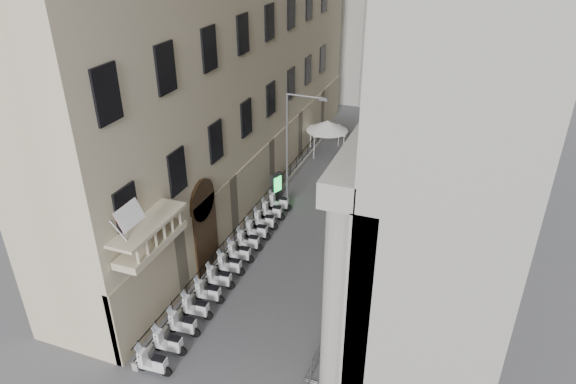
# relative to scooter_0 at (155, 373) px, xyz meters

# --- Properties ---
(iron_fence) EXTENTS (0.30, 28.00, 1.40)m
(iron_fence) POSITION_rel_scooter_0_xyz_m (-0.89, 13.79, 0.00)
(iron_fence) COLOR black
(iron_fence) RESTS_ON ground
(blue_awning) EXTENTS (1.60, 3.00, 3.00)m
(blue_awning) POSITION_rel_scooter_0_xyz_m (7.56, 21.79, 0.00)
(blue_awning) COLOR navy
(blue_awning) RESTS_ON ground
(flag) EXTENTS (1.00, 1.40, 8.20)m
(flag) POSITION_rel_scooter_0_xyz_m (-0.59, 0.79, 0.00)
(flag) COLOR #9E0C11
(flag) RESTS_ON ground
(scooter_0) EXTENTS (1.44, 0.66, 1.50)m
(scooter_0) POSITION_rel_scooter_0_xyz_m (0.00, 0.00, 0.00)
(scooter_0) COLOR silver
(scooter_0) RESTS_ON ground
(scooter_1) EXTENTS (1.44, 0.66, 1.50)m
(scooter_1) POSITION_rel_scooter_0_xyz_m (0.00, 1.27, 0.00)
(scooter_1) COLOR silver
(scooter_1) RESTS_ON ground
(scooter_2) EXTENTS (1.44, 0.66, 1.50)m
(scooter_2) POSITION_rel_scooter_0_xyz_m (0.00, 2.55, 0.00)
(scooter_2) COLOR silver
(scooter_2) RESTS_ON ground
(scooter_3) EXTENTS (1.44, 0.66, 1.50)m
(scooter_3) POSITION_rel_scooter_0_xyz_m (0.00, 3.82, 0.00)
(scooter_3) COLOR silver
(scooter_3) RESTS_ON ground
(scooter_4) EXTENTS (1.44, 0.66, 1.50)m
(scooter_4) POSITION_rel_scooter_0_xyz_m (0.00, 5.10, 0.00)
(scooter_4) COLOR silver
(scooter_4) RESTS_ON ground
(scooter_5) EXTENTS (1.44, 0.66, 1.50)m
(scooter_5) POSITION_rel_scooter_0_xyz_m (0.00, 6.37, 0.00)
(scooter_5) COLOR silver
(scooter_5) RESTS_ON ground
(scooter_6) EXTENTS (1.44, 0.66, 1.50)m
(scooter_6) POSITION_rel_scooter_0_xyz_m (0.00, 7.65, 0.00)
(scooter_6) COLOR silver
(scooter_6) RESTS_ON ground
(scooter_7) EXTENTS (1.44, 0.66, 1.50)m
(scooter_7) POSITION_rel_scooter_0_xyz_m (0.00, 8.92, 0.00)
(scooter_7) COLOR silver
(scooter_7) RESTS_ON ground
(scooter_8) EXTENTS (1.44, 0.66, 1.50)m
(scooter_8) POSITION_rel_scooter_0_xyz_m (0.00, 10.20, 0.00)
(scooter_8) COLOR silver
(scooter_8) RESTS_ON ground
(scooter_9) EXTENTS (1.44, 0.66, 1.50)m
(scooter_9) POSITION_rel_scooter_0_xyz_m (0.00, 11.47, 0.00)
(scooter_9) COLOR silver
(scooter_9) RESTS_ON ground
(scooter_10) EXTENTS (1.44, 0.66, 1.50)m
(scooter_10) POSITION_rel_scooter_0_xyz_m (0.00, 12.74, 0.00)
(scooter_10) COLOR silver
(scooter_10) RESTS_ON ground
(scooter_11) EXTENTS (1.44, 0.66, 1.50)m
(scooter_11) POSITION_rel_scooter_0_xyz_m (0.00, 14.02, 0.00)
(scooter_11) COLOR silver
(scooter_11) RESTS_ON ground
(scooter_12) EXTENTS (1.44, 0.66, 1.50)m
(scooter_12) POSITION_rel_scooter_0_xyz_m (0.00, 15.29, 0.00)
(scooter_12) COLOR silver
(scooter_12) RESTS_ON ground
(barrier_1) EXTENTS (0.60, 2.40, 1.10)m
(barrier_1) POSITION_rel_scooter_0_xyz_m (6.62, 3.18, 0.00)
(barrier_1) COLOR #A3A6AB
(barrier_1) RESTS_ON ground
(barrier_2) EXTENTS (0.60, 2.40, 1.10)m
(barrier_2) POSITION_rel_scooter_0_xyz_m (6.62, 5.68, 0.00)
(barrier_2) COLOR #A3A6AB
(barrier_2) RESTS_ON ground
(barrier_3) EXTENTS (0.60, 2.40, 1.10)m
(barrier_3) POSITION_rel_scooter_0_xyz_m (6.62, 8.18, 0.00)
(barrier_3) COLOR #A3A6AB
(barrier_3) RESTS_ON ground
(barrier_4) EXTENTS (0.60, 2.40, 1.10)m
(barrier_4) POSITION_rel_scooter_0_xyz_m (6.62, 10.68, 0.00)
(barrier_4) COLOR #A3A6AB
(barrier_4) RESTS_ON ground
(barrier_5) EXTENTS (0.60, 2.40, 1.10)m
(barrier_5) POSITION_rel_scooter_0_xyz_m (6.62, 13.18, 0.00)
(barrier_5) COLOR #A3A6AB
(barrier_5) RESTS_ON ground
(barrier_6) EXTENTS (0.60, 2.40, 1.10)m
(barrier_6) POSITION_rel_scooter_0_xyz_m (6.62, 15.68, 0.00)
(barrier_6) COLOR #A3A6AB
(barrier_6) RESTS_ON ground
(security_tent) EXTENTS (3.52, 3.52, 2.86)m
(security_tent) POSITION_rel_scooter_0_xyz_m (0.82, 25.57, 2.39)
(security_tent) COLOR silver
(security_tent) RESTS_ON ground
(street_lamp) EXTENTS (2.71, 0.28, 8.31)m
(street_lamp) POSITION_rel_scooter_0_xyz_m (0.84, 15.42, 4.96)
(street_lamp) COLOR gray
(street_lamp) RESTS_ON ground
(info_kiosk) EXTENTS (0.62, 0.99, 2.02)m
(info_kiosk) POSITION_rel_scooter_0_xyz_m (-0.78, 16.71, 1.02)
(info_kiosk) COLOR black
(info_kiosk) RESTS_ON ground
(pedestrian_a) EXTENTS (0.61, 0.43, 1.58)m
(pedestrian_a) POSITION_rel_scooter_0_xyz_m (5.65, 19.84, 0.79)
(pedestrian_a) COLOR black
(pedestrian_a) RESTS_ON ground
(pedestrian_b) EXTENTS (0.99, 0.89, 1.68)m
(pedestrian_b) POSITION_rel_scooter_0_xyz_m (5.44, 29.89, 0.84)
(pedestrian_b) COLOR black
(pedestrian_b) RESTS_ON ground
(pedestrian_c) EXTENTS (0.94, 0.65, 1.85)m
(pedestrian_c) POSITION_rel_scooter_0_xyz_m (2.28, 24.84, 0.92)
(pedestrian_c) COLOR black
(pedestrian_c) RESTS_ON ground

